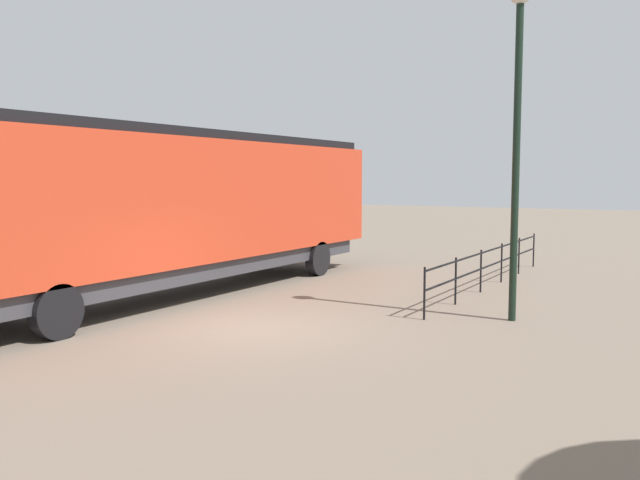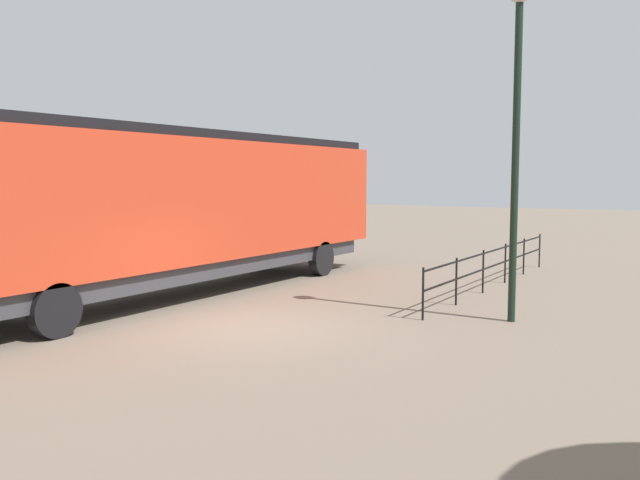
{
  "view_description": "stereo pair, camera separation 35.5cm",
  "coord_description": "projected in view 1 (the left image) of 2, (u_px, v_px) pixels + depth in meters",
  "views": [
    {
      "loc": [
        8.13,
        -11.11,
        3.12
      ],
      "look_at": [
        -0.16,
        2.98,
        1.61
      ],
      "focal_mm": 37.59,
      "sensor_mm": 36.0,
      "label": 1
    },
    {
      "loc": [
        8.43,
        -10.93,
        3.12
      ],
      "look_at": [
        -0.16,
        2.98,
        1.61
      ],
      "focal_mm": 37.59,
      "sensor_mm": 36.0,
      "label": 2
    }
  ],
  "objects": [
    {
      "name": "platform_fence",
      "position": [
        492.0,
        261.0,
        19.19
      ],
      "size": [
        0.05,
        10.42,
        1.18
      ],
      "color": "black",
      "rests_on": "ground_plane"
    },
    {
      "name": "lamp_post",
      "position": [
        518.0,
        97.0,
        14.29
      ],
      "size": [
        0.49,
        0.49,
        7.26
      ],
      "color": "black",
      "rests_on": "ground_plane"
    },
    {
      "name": "ground_plane",
      "position": [
        254.0,
        329.0,
        13.93
      ],
      "size": [
        120.0,
        120.0,
        0.0
      ],
      "primitive_type": "plane",
      "color": "#756656"
    },
    {
      "name": "locomotive",
      "position": [
        191.0,
        204.0,
        18.12
      ],
      "size": [
        2.94,
        15.55,
        4.35
      ],
      "color": "red",
      "rests_on": "ground_plane"
    }
  ]
}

